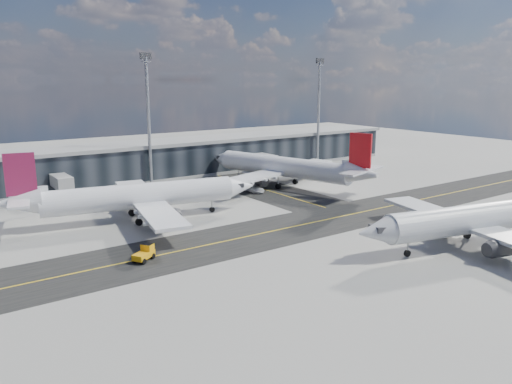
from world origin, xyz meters
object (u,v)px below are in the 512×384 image
(airliner_near, at_px, (484,218))
(service_van, at_px, (254,189))
(baggage_tug, at_px, (145,253))
(airliner_af, at_px, (137,197))
(airliner_redtail, at_px, (286,167))

(airliner_near, distance_m, service_van, 47.87)
(baggage_tug, xyz_separation_m, service_van, (35.22, 25.29, -0.30))
(airliner_af, relative_size, service_van, 8.01)
(baggage_tug, bearing_deg, airliner_redtail, 86.33)
(airliner_af, relative_size, baggage_tug, 11.76)
(baggage_tug, bearing_deg, airliner_af, 126.52)
(airliner_near, relative_size, service_van, 7.80)
(airliner_redtail, xyz_separation_m, service_van, (-8.91, -0.68, -3.58))
(airliner_af, xyz_separation_m, airliner_near, (35.41, -40.68, -0.09))
(baggage_tug, height_order, service_van, baggage_tug)
(baggage_tug, distance_m, service_van, 43.36)
(airliner_redtail, height_order, airliner_near, airliner_redtail)
(baggage_tug, bearing_deg, airliner_near, 28.20)
(airliner_af, height_order, airliner_near, airliner_af)
(airliner_af, distance_m, baggage_tug, 20.05)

